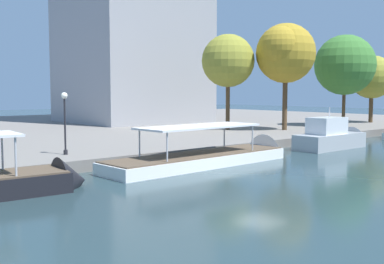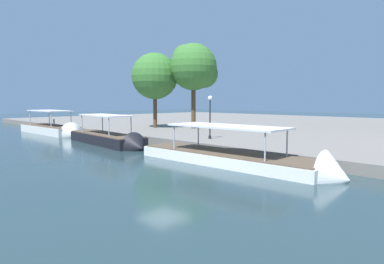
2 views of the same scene
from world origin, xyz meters
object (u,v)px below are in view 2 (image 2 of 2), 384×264
at_px(tour_boat_1, 110,141).
at_px(lamp_post, 210,111).
at_px(mooring_bollard_0, 54,121).
at_px(tree_3, 155,75).
at_px(tour_boat_0, 54,131).
at_px(tour_boat_2, 242,162).
at_px(tree_2, 194,67).

distance_m(tour_boat_1, lamp_post, 10.18).
xyz_separation_m(mooring_bollard_0, tree_3, (16.02, 6.89, 6.41)).
distance_m(tour_boat_0, tour_boat_2, 30.22).
bearing_deg(lamp_post, mooring_bollard_0, -175.66).
bearing_deg(tour_boat_2, mooring_bollard_0, 172.94).
relative_size(tour_boat_2, tree_2, 1.39).
height_order(tour_boat_1, mooring_bollard_0, tour_boat_1).
relative_size(mooring_bollard_0, tree_3, 0.08).
bearing_deg(tree_2, mooring_bollard_0, -154.30).
bearing_deg(lamp_post, tour_boat_1, -142.86).
distance_m(tour_boat_1, mooring_bollard_0, 22.54).
bearing_deg(tour_boat_0, tree_2, 44.63).
xyz_separation_m(tour_boat_1, lamp_post, (7.78, 5.89, 2.90)).
distance_m(tour_boat_2, mooring_bollard_0, 38.02).
height_order(tour_boat_2, tree_2, tree_2).
distance_m(tour_boat_2, lamp_post, 10.03).
bearing_deg(mooring_bollard_0, tree_3, 23.26).
distance_m(tour_boat_0, mooring_bollard_0, 8.32).
bearing_deg(tour_boat_0, lamp_post, 12.69).
xyz_separation_m(tour_boat_1, tree_3, (-6.22, 10.50, 7.19)).
relative_size(tour_boat_1, mooring_bollard_0, 15.63).
distance_m(tour_boat_0, lamp_post, 23.19).
relative_size(tour_boat_1, tree_2, 1.17).
distance_m(tour_boat_1, tree_3, 14.16).
distance_m(tour_boat_1, tour_boat_2, 15.65).
relative_size(mooring_bollard_0, lamp_post, 0.20).
bearing_deg(mooring_bollard_0, lamp_post, 4.34).
height_order(tour_boat_0, tree_3, tree_3).
bearing_deg(tree_2, tour_boat_1, -81.91).
bearing_deg(tour_boat_1, mooring_bollard_0, 175.26).
height_order(tour_boat_2, tree_3, tree_3).
bearing_deg(tour_boat_0, tree_3, 49.26).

